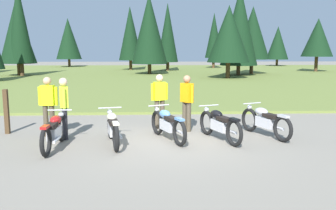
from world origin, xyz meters
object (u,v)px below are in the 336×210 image
at_px(rider_with_back_turned, 48,103).
at_px(motorcycle_silver, 265,121).
at_px(trail_marker_post, 6,112).
at_px(motorcycle_black, 219,124).
at_px(motorcycle_sky_blue, 168,124).
at_px(rider_checking_bike, 187,100).
at_px(motorcycle_cream, 113,128).
at_px(rider_in_hivis_vest, 160,98).
at_px(rider_near_row_end, 64,105).
at_px(motorcycle_red, 54,131).

bearing_deg(rider_with_back_turned, motorcycle_silver, -2.59).
bearing_deg(trail_marker_post, motorcycle_black, -9.66).
xyz_separation_m(motorcycle_sky_blue, rider_checking_bike, (0.61, 1.04, 0.51)).
bearing_deg(rider_with_back_turned, motorcycle_cream, -27.40).
relative_size(motorcycle_black, rider_with_back_turned, 1.20).
xyz_separation_m(motorcycle_black, rider_in_hivis_vest, (-1.57, 1.59, 0.51)).
relative_size(rider_near_row_end, rider_checking_bike, 1.00).
height_order(motorcycle_red, motorcycle_sky_blue, same).
distance_m(motorcycle_silver, trail_marker_post, 7.38).
height_order(motorcycle_sky_blue, motorcycle_silver, same).
relative_size(rider_checking_bike, trail_marker_post, 1.29).
bearing_deg(motorcycle_red, motorcycle_sky_blue, 14.78).
bearing_deg(motorcycle_red, trail_marker_post, 137.10).
bearing_deg(motorcycle_cream, rider_near_row_end, 155.10).
relative_size(rider_in_hivis_vest, rider_with_back_turned, 1.00).
bearing_deg(motorcycle_sky_blue, motorcycle_silver, 6.14).
bearing_deg(rider_in_hivis_vest, trail_marker_post, -172.71).
bearing_deg(trail_marker_post, rider_near_row_end, -21.15).
distance_m(motorcycle_red, rider_with_back_turned, 1.49).
xyz_separation_m(motorcycle_cream, rider_with_back_turned, (-1.88, 0.97, 0.51)).
bearing_deg(rider_with_back_turned, rider_near_row_end, -33.44).
bearing_deg(rider_in_hivis_vest, rider_with_back_turned, -163.41).
height_order(motorcycle_cream, trail_marker_post, trail_marker_post).
distance_m(rider_in_hivis_vest, rider_with_back_turned, 3.25).
xyz_separation_m(motorcycle_black, trail_marker_post, (-6.00, 1.02, 0.21)).
bearing_deg(rider_near_row_end, motorcycle_black, -4.30).
distance_m(motorcycle_red, rider_checking_bike, 3.89).
bearing_deg(motorcycle_black, motorcycle_red, -171.16).
height_order(motorcycle_cream, rider_with_back_turned, rider_with_back_turned).
height_order(motorcycle_black, rider_checking_bike, rider_checking_bike).
height_order(motorcycle_silver, rider_in_hivis_vest, rider_in_hivis_vest).
height_order(rider_near_row_end, trail_marker_post, rider_near_row_end).
height_order(motorcycle_sky_blue, rider_checking_bike, rider_checking_bike).
height_order(motorcycle_sky_blue, motorcycle_black, same).
bearing_deg(motorcycle_cream, rider_with_back_turned, 152.60).
xyz_separation_m(motorcycle_sky_blue, rider_near_row_end, (-2.78, 0.23, 0.51)).
bearing_deg(rider_checking_bike, motorcycle_silver, -19.33).
bearing_deg(rider_checking_bike, motorcycle_cream, -144.57).
height_order(motorcycle_red, motorcycle_cream, same).
relative_size(motorcycle_cream, motorcycle_sky_blue, 1.05).
distance_m(motorcycle_black, rider_near_row_end, 4.21).
xyz_separation_m(motorcycle_silver, rider_checking_bike, (-2.13, 0.75, 0.51)).
bearing_deg(motorcycle_black, motorcycle_silver, 15.78).
distance_m(motorcycle_sky_blue, trail_marker_post, 4.71).
relative_size(motorcycle_cream, rider_near_row_end, 1.24).
relative_size(motorcycle_red, rider_checking_bike, 1.26).
height_order(rider_in_hivis_vest, trail_marker_post, rider_in_hivis_vest).
height_order(motorcycle_cream, motorcycle_black, same).
relative_size(motorcycle_sky_blue, rider_checking_bike, 1.18).
distance_m(motorcycle_black, rider_with_back_turned, 4.76).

